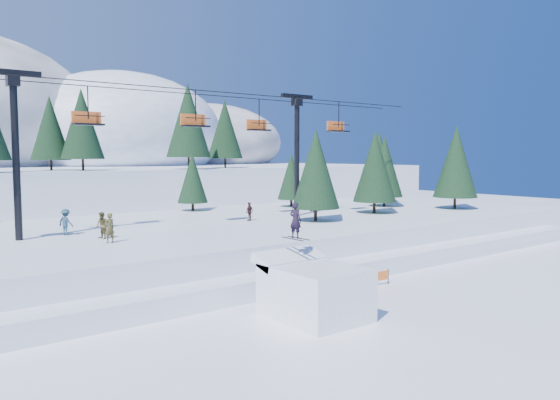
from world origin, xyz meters
TOP-DOWN VIEW (x-y plane):
  - ground at (0.00, 0.00)m, footprint 160.00×160.00m
  - mid_shelf at (0.00, 18.00)m, footprint 70.00×22.00m
  - berm at (0.00, 8.00)m, footprint 70.00×6.00m
  - jump_kicker at (0.22, 1.22)m, footprint 3.67×5.00m
  - chairlift at (1.20, 18.05)m, footprint 46.00×3.21m
  - conifer_stand at (0.88, 18.32)m, footprint 62.58×17.30m
  - distant_skiers at (-0.82, 17.10)m, footprint 29.44×7.06m
  - banner_near at (6.83, 3.67)m, footprint 2.85×0.29m
  - banner_far at (9.07, 5.91)m, footprint 2.75×0.84m

SIDE VIEW (x-z plane):
  - ground at x=0.00m, z-range 0.00..0.00m
  - banner_near at x=6.83m, z-range 0.09..0.99m
  - banner_far at x=9.07m, z-range 0.09..0.99m
  - berm at x=0.00m, z-range 0.00..1.10m
  - mid_shelf at x=0.00m, z-range 0.00..2.50m
  - jump_kicker at x=0.22m, z-range -1.34..4.05m
  - distant_skiers at x=-0.82m, z-range 2.43..4.22m
  - conifer_stand at x=0.88m, z-range 2.05..11.52m
  - chairlift at x=1.20m, z-range 4.18..14.46m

